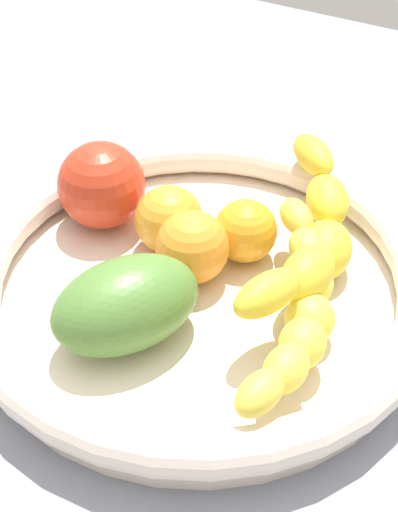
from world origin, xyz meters
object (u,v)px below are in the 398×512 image
object	(u,v)px
banana_draped_right	(300,307)
tomato_red	(102,185)
orange_mid_left	(245,231)
orange_front	(192,247)
banana_draped_left	(314,234)
fruit_bowl	(199,278)
mango_green	(126,304)
orange_mid_right	(169,220)

from	to	relation	value
banana_draped_right	tomato_red	distance (cm)	20.44
banana_draped_right	orange_mid_left	bearing A→B (deg)	52.20
orange_front	tomato_red	bearing A→B (deg)	78.31
banana_draped_left	tomato_red	xyz separation A→B (cm)	(-3.54, 17.75, 0.30)
fruit_bowl	orange_front	xyz separation A→B (cm)	(0.75, 1.06, 2.08)
fruit_bowl	mango_green	size ratio (longest dim) A/B	3.31
fruit_bowl	mango_green	bearing A→B (deg)	167.58
orange_mid_left	tomato_red	xyz separation A→B (cm)	(-2.14, 12.56, 1.13)
fruit_bowl	orange_mid_left	distance (cm)	5.47
banana_draped_left	orange_mid_left	world-z (taller)	banana_draped_left
banana_draped_right	orange_front	world-z (taller)	orange_front
orange_mid_right	orange_mid_left	bearing A→B (deg)	-69.41
orange_front	orange_mid_right	size ratio (longest dim) A/B	1.02
orange_mid_right	tomato_red	xyz separation A→B (cm)	(0.04, 6.74, 0.89)
tomato_red	banana_draped_right	bearing A→B (deg)	-100.42
banana_draped_right	tomato_red	bearing A→B (deg)	79.58
fruit_bowl	tomato_red	distance (cm)	12.02
fruit_bowl	orange_front	bearing A→B (deg)	54.68
mango_green	orange_mid_left	bearing A→B (deg)	-13.10
banana_draped_right	tomato_red	size ratio (longest dim) A/B	2.88
fruit_bowl	orange_mid_right	world-z (taller)	orange_mid_right
banana_draped_left	banana_draped_right	size ratio (longest dim) A/B	1.10
tomato_red	banana_draped_left	bearing A→B (deg)	-78.72
mango_green	tomato_red	xyz separation A→B (cm)	(10.01, 9.73, 0.61)
banana_draped_right	mango_green	world-z (taller)	mango_green
banana_draped_left	tomato_red	size ratio (longest dim) A/B	3.18
fruit_bowl	orange_mid_left	bearing A→B (deg)	-14.06
fruit_bowl	orange_mid_right	bearing A→B (deg)	58.21
banana_draped_left	orange_front	xyz separation A→B (cm)	(-5.66, 7.51, -0.53)
orange_mid_left	orange_mid_right	distance (cm)	6.22
banana_draped_left	orange_mid_left	bearing A→B (deg)	105.09
banana_draped_right	orange_mid_right	distance (cm)	13.83
fruit_bowl	banana_draped_left	xyz separation A→B (cm)	(6.41, -6.45, 2.61)
tomato_red	fruit_bowl	bearing A→B (deg)	-104.26
orange_front	mango_green	distance (cm)	7.92
mango_green	tomato_red	size ratio (longest dim) A/B	1.46
mango_green	orange_front	bearing A→B (deg)	-3.69
orange_mid_left	mango_green	distance (cm)	12.49
orange_mid_left	tomato_red	bearing A→B (deg)	99.68
fruit_bowl	orange_mid_right	size ratio (longest dim) A/B	6.37
banana_draped_left	banana_draped_right	distance (cm)	7.63
fruit_bowl	banana_draped_left	size ratio (longest dim) A/B	1.52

